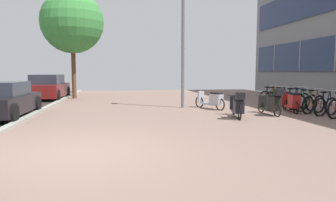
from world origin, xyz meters
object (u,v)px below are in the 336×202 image
(bicycle_rack_02, at_px, (326,106))
(street_tree, at_px, (72,22))
(parked_car_far, at_px, (48,87))
(bicycle_rack_03, at_px, (314,104))
(bicycle_rack_09, at_px, (269,97))
(bicycle_rack_07, at_px, (281,99))
(bicycle_rack_08, at_px, (274,98))
(bicycle_rack_05, at_px, (299,101))
(lamp_post, at_px, (183,37))
(parked_car_near, at_px, (0,100))
(scooter_near, at_px, (212,100))
(scooter_mid, at_px, (272,103))
(scooter_extra, at_px, (292,102))
(bicycle_rack_06, at_px, (293,100))
(bicycle_rack_04, at_px, (306,103))
(scooter_far, at_px, (238,106))

(bicycle_rack_02, xyz_separation_m, street_tree, (-10.11, 8.92, 4.15))
(bicycle_rack_02, height_order, parked_car_far, parked_car_far)
(bicycle_rack_03, xyz_separation_m, bicycle_rack_09, (0.14, 3.72, -0.02))
(bicycle_rack_07, bearing_deg, bicycle_rack_09, 86.41)
(bicycle_rack_08, relative_size, street_tree, 0.20)
(bicycle_rack_05, height_order, bicycle_rack_07, bicycle_rack_05)
(bicycle_rack_08, bearing_deg, lamp_post, -174.59)
(bicycle_rack_03, distance_m, bicycle_rack_09, 3.72)
(bicycle_rack_09, bearing_deg, parked_car_near, -166.54)
(parked_car_far, bearing_deg, bicycle_rack_05, -31.06)
(bicycle_rack_05, distance_m, parked_car_far, 13.69)
(bicycle_rack_02, height_order, bicycle_rack_08, bicycle_rack_02)
(bicycle_rack_03, distance_m, scooter_near, 3.96)
(bicycle_rack_02, relative_size, bicycle_rack_03, 0.96)
(bicycle_rack_08, bearing_deg, scooter_mid, -119.90)
(bicycle_rack_03, bearing_deg, scooter_mid, -172.99)
(parked_car_far, height_order, street_tree, street_tree)
(scooter_extra, bearing_deg, bicycle_rack_06, 57.10)
(bicycle_rack_09, distance_m, lamp_post, 5.61)
(bicycle_rack_08, distance_m, bicycle_rack_09, 0.62)
(bicycle_rack_09, bearing_deg, bicycle_rack_04, -90.84)
(street_tree, bearing_deg, bicycle_rack_02, -41.41)
(bicycle_rack_08, xyz_separation_m, bicycle_rack_09, (0.07, 0.62, -0.01))
(bicycle_rack_06, distance_m, bicycle_rack_07, 0.66)
(bicycle_rack_06, xyz_separation_m, scooter_near, (-3.74, 0.06, 0.06))
(bicycle_rack_02, height_order, scooter_near, bicycle_rack_02)
(parked_car_near, distance_m, street_tree, 8.48)
(scooter_mid, distance_m, scooter_extra, 1.33)
(scooter_extra, bearing_deg, scooter_far, -158.68)
(scooter_far, relative_size, parked_car_far, 0.39)
(bicycle_rack_07, relative_size, parked_car_far, 0.29)
(scooter_near, height_order, parked_car_near, parked_car_near)
(bicycle_rack_08, xyz_separation_m, scooter_far, (-3.43, -3.76, 0.09))
(street_tree, bearing_deg, bicycle_rack_03, -39.54)
(bicycle_rack_02, distance_m, bicycle_rack_09, 4.34)
(scooter_mid, xyz_separation_m, street_tree, (-8.21, 8.53, 4.04))
(bicycle_rack_06, bearing_deg, lamp_post, 170.71)
(parked_car_near, bearing_deg, scooter_near, 7.07)
(bicycle_rack_06, bearing_deg, parked_car_near, -175.45)
(bicycle_rack_02, distance_m, scooter_near, 4.34)
(parked_car_near, bearing_deg, lamp_post, 14.02)
(bicycle_rack_09, relative_size, scooter_near, 0.76)
(scooter_far, xyz_separation_m, lamp_post, (-1.24, 3.32, 2.71))
(bicycle_rack_04, bearing_deg, parked_car_far, 146.60)
(bicycle_rack_05, relative_size, scooter_near, 0.82)
(bicycle_rack_03, bearing_deg, lamp_post, 149.97)
(bicycle_rack_09, xyz_separation_m, scooter_near, (-3.60, -1.80, 0.07))
(lamp_post, bearing_deg, bicycle_rack_02, -35.13)
(scooter_far, height_order, parked_car_near, parked_car_near)
(bicycle_rack_02, height_order, bicycle_rack_04, bicycle_rack_04)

